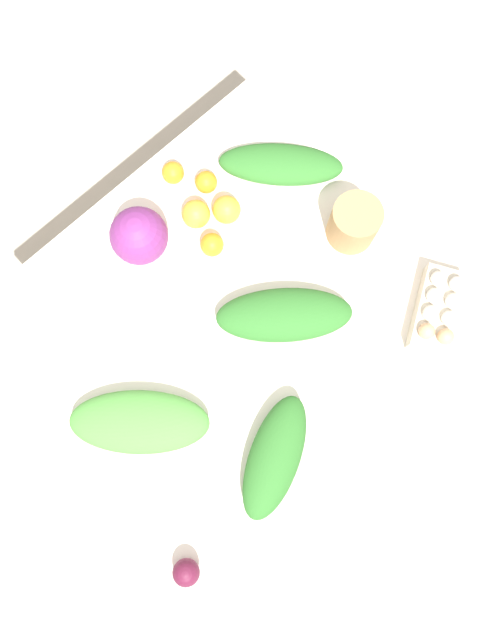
{
  "coord_description": "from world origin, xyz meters",
  "views": [
    {
      "loc": [
        -0.27,
        -0.29,
        2.41
      ],
      "look_at": [
        0.0,
        0.0,
        0.75
      ],
      "focal_mm": 35.0,
      "sensor_mm": 36.0,
      "label": 1
    }
  ],
  "objects_px": {
    "greens_bunch_beet_tops": "(281,164)",
    "orange_1": "(196,214)",
    "cabbage_purple": "(139,236)",
    "orange_4": "(173,173)",
    "greens_bunch_chard": "(275,457)",
    "beet_root": "(186,573)",
    "paper_bag": "(354,223)",
    "orange_3": "(206,182)",
    "orange_2": "(227,210)",
    "egg_carton": "(439,310)",
    "greens_bunch_scallion": "(140,422)",
    "orange_0": "(212,245)",
    "greens_bunch_kale": "(284,315)"
  },
  "relations": [
    {
      "from": "cabbage_purple",
      "to": "orange_4",
      "type": "distance_m",
      "value": 0.23
    },
    {
      "from": "greens_bunch_scallion",
      "to": "orange_4",
      "type": "relative_size",
      "value": 5.67
    },
    {
      "from": "greens_bunch_beet_tops",
      "to": "greens_bunch_scallion",
      "type": "distance_m",
      "value": 0.83
    },
    {
      "from": "egg_carton",
      "to": "greens_bunch_beet_tops",
      "type": "height_order",
      "value": "egg_carton"
    },
    {
      "from": "egg_carton",
      "to": "orange_3",
      "type": "bearing_deg",
      "value": 75.55
    },
    {
      "from": "greens_bunch_scallion",
      "to": "orange_2",
      "type": "relative_size",
      "value": 4.54
    },
    {
      "from": "orange_1",
      "to": "orange_2",
      "type": "distance_m",
      "value": 0.09
    },
    {
      "from": "paper_bag",
      "to": "greens_bunch_kale",
      "type": "bearing_deg",
      "value": -170.36
    },
    {
      "from": "greens_bunch_beet_tops",
      "to": "orange_1",
      "type": "height_order",
      "value": "orange_1"
    },
    {
      "from": "egg_carton",
      "to": "greens_bunch_chard",
      "type": "distance_m",
      "value": 0.6
    },
    {
      "from": "greens_bunch_beet_tops",
      "to": "orange_2",
      "type": "bearing_deg",
      "value": 179.46
    },
    {
      "from": "cabbage_purple",
      "to": "greens_bunch_chard",
      "type": "bearing_deg",
      "value": -101.1
    },
    {
      "from": "greens_bunch_chard",
      "to": "orange_2",
      "type": "bearing_deg",
      "value": 57.64
    },
    {
      "from": "paper_bag",
      "to": "orange_0",
      "type": "relative_size",
      "value": 2.1
    },
    {
      "from": "orange_0",
      "to": "orange_2",
      "type": "bearing_deg",
      "value": 25.45
    },
    {
      "from": "greens_bunch_scallion",
      "to": "beet_root",
      "type": "distance_m",
      "value": 0.39
    },
    {
      "from": "greens_bunch_beet_tops",
      "to": "beet_root",
      "type": "relative_size",
      "value": 5.21
    },
    {
      "from": "egg_carton",
      "to": "orange_3",
      "type": "height_order",
      "value": "egg_carton"
    },
    {
      "from": "greens_bunch_beet_tops",
      "to": "beet_root",
      "type": "distance_m",
      "value": 1.13
    },
    {
      "from": "orange_1",
      "to": "greens_bunch_beet_tops",
      "type": "bearing_deg",
      "value": -10.22
    },
    {
      "from": "greens_bunch_beet_tops",
      "to": "greens_bunch_scallion",
      "type": "bearing_deg",
      "value": -160.28
    },
    {
      "from": "greens_bunch_chard",
      "to": "orange_3",
      "type": "height_order",
      "value": "greens_bunch_chard"
    },
    {
      "from": "paper_bag",
      "to": "orange_1",
      "type": "relative_size",
      "value": 1.71
    },
    {
      "from": "paper_bag",
      "to": "greens_bunch_beet_tops",
      "type": "bearing_deg",
      "value": 92.43
    },
    {
      "from": "greens_bunch_scallion",
      "to": "orange_3",
      "type": "relative_size",
      "value": 5.68
    },
    {
      "from": "greens_bunch_beet_tops",
      "to": "orange_2",
      "type": "distance_m",
      "value": 0.21
    },
    {
      "from": "greens_bunch_beet_tops",
      "to": "orange_0",
      "type": "height_order",
      "value": "greens_bunch_beet_tops"
    },
    {
      "from": "greens_bunch_beet_tops",
      "to": "beet_root",
      "type": "height_order",
      "value": "greens_bunch_beet_tops"
    },
    {
      "from": "beet_root",
      "to": "orange_4",
      "type": "xyz_separation_m",
      "value": [
        0.69,
        0.83,
        -0.0
      ]
    },
    {
      "from": "greens_bunch_chard",
      "to": "orange_4",
      "type": "height_order",
      "value": "greens_bunch_chard"
    },
    {
      "from": "greens_bunch_chard",
      "to": "orange_3",
      "type": "xyz_separation_m",
      "value": [
        0.39,
        0.69,
        -0.01
      ]
    },
    {
      "from": "greens_bunch_kale",
      "to": "greens_bunch_beet_tops",
      "type": "distance_m",
      "value": 0.45
    },
    {
      "from": "paper_bag",
      "to": "orange_3",
      "type": "distance_m",
      "value": 0.44
    },
    {
      "from": "cabbage_purple",
      "to": "orange_4",
      "type": "xyz_separation_m",
      "value": [
        0.2,
        0.1,
        -0.05
      ]
    },
    {
      "from": "orange_0",
      "to": "orange_3",
      "type": "height_order",
      "value": "orange_0"
    },
    {
      "from": "orange_4",
      "to": "greens_bunch_scallion",
      "type": "bearing_deg",
      "value": -138.51
    },
    {
      "from": "paper_bag",
      "to": "greens_bunch_kale",
      "type": "distance_m",
      "value": 0.32
    },
    {
      "from": "orange_2",
      "to": "egg_carton",
      "type": "bearing_deg",
      "value": -69.82
    },
    {
      "from": "greens_bunch_beet_tops",
      "to": "orange_3",
      "type": "relative_size",
      "value": 5.56
    },
    {
      "from": "egg_carton",
      "to": "greens_bunch_chard",
      "type": "bearing_deg",
      "value": 147.27
    },
    {
      "from": "greens_bunch_chard",
      "to": "orange_1",
      "type": "bearing_deg",
      "value": 64.79
    },
    {
      "from": "orange_3",
      "to": "cabbage_purple",
      "type": "bearing_deg",
      "value": -177.39
    },
    {
      "from": "greens_bunch_beet_tops",
      "to": "orange_1",
      "type": "distance_m",
      "value": 0.29
    },
    {
      "from": "cabbage_purple",
      "to": "orange_0",
      "type": "distance_m",
      "value": 0.2
    },
    {
      "from": "greens_bunch_beet_tops",
      "to": "greens_bunch_scallion",
      "type": "height_order",
      "value": "greens_bunch_scallion"
    },
    {
      "from": "greens_bunch_beet_tops",
      "to": "egg_carton",
      "type": "bearing_deg",
      "value": -88.8
    },
    {
      "from": "cabbage_purple",
      "to": "orange_2",
      "type": "height_order",
      "value": "cabbage_purple"
    },
    {
      "from": "greens_bunch_chard",
      "to": "beet_root",
      "type": "distance_m",
      "value": 0.36
    },
    {
      "from": "cabbage_purple",
      "to": "greens_bunch_kale",
      "type": "height_order",
      "value": "cabbage_purple"
    },
    {
      "from": "greens_bunch_scallion",
      "to": "orange_1",
      "type": "xyz_separation_m",
      "value": [
        0.5,
        0.33,
        0.0
      ]
    }
  ]
}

